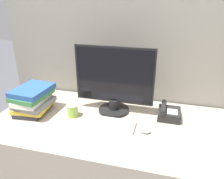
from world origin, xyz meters
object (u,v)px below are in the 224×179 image
(coffee_cup, at_px, (73,110))
(desk_telephone, at_px, (168,113))
(keyboard, at_px, (108,124))
(mouse, at_px, (146,130))
(monitor, at_px, (114,83))
(book_stack, at_px, (33,100))

(coffee_cup, xyz_separation_m, desk_telephone, (0.67, 0.15, -0.01))
(keyboard, xyz_separation_m, mouse, (0.26, -0.02, 0.01))
(monitor, height_order, desk_telephone, monitor)
(mouse, xyz_separation_m, coffee_cup, (-0.54, 0.07, 0.03))
(monitor, distance_m, keyboard, 0.30)
(monitor, distance_m, coffee_cup, 0.36)
(mouse, relative_size, desk_telephone, 0.38)
(keyboard, distance_m, desk_telephone, 0.45)
(keyboard, height_order, mouse, mouse)
(book_stack, height_order, desk_telephone, book_stack)
(monitor, height_order, mouse, monitor)
(book_stack, relative_size, desk_telephone, 1.70)
(monitor, bearing_deg, mouse, -40.24)
(mouse, bearing_deg, book_stack, 176.28)
(coffee_cup, height_order, desk_telephone, desk_telephone)
(mouse, distance_m, coffee_cup, 0.54)
(keyboard, bearing_deg, mouse, -4.81)
(coffee_cup, bearing_deg, monitor, 29.31)
(mouse, xyz_separation_m, book_stack, (-0.84, 0.05, 0.09))
(monitor, relative_size, coffee_cup, 6.08)
(monitor, xyz_separation_m, keyboard, (0.01, -0.20, -0.22))
(monitor, bearing_deg, coffee_cup, -150.69)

